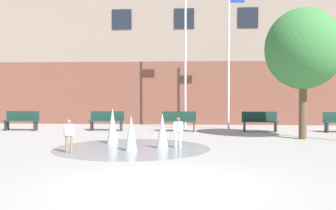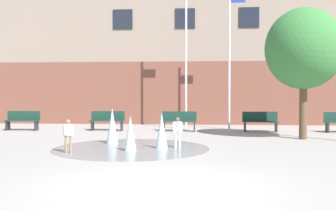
# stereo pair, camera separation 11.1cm
# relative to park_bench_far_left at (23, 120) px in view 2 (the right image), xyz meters

# --- Properties ---
(ground_plane) EXTENTS (100.00, 100.00, 0.00)m
(ground_plane) POSITION_rel_park_bench_far_left_xyz_m (7.54, -10.69, -0.48)
(ground_plane) COLOR gray
(library_building) EXTENTS (36.00, 6.05, 7.85)m
(library_building) POSITION_rel_park_bench_far_left_xyz_m (7.54, 6.99, 3.45)
(library_building) COLOR brown
(library_building) RESTS_ON ground
(splash_fountain) EXTENTS (4.99, 4.99, 1.24)m
(splash_fountain) POSITION_rel_park_bench_far_left_xyz_m (6.19, -5.37, -0.06)
(splash_fountain) COLOR gray
(splash_fountain) RESTS_ON ground
(park_bench_far_left) EXTENTS (1.60, 0.44, 0.91)m
(park_bench_far_left) POSITION_rel_park_bench_far_left_xyz_m (0.00, 0.00, 0.00)
(park_bench_far_left) COLOR #28282D
(park_bench_far_left) RESTS_ON ground
(park_bench_left_of_flagpoles) EXTENTS (1.60, 0.44, 0.91)m
(park_bench_left_of_flagpoles) POSITION_rel_park_bench_far_left_xyz_m (4.02, 0.23, 0.00)
(park_bench_left_of_flagpoles) COLOR #28282D
(park_bench_left_of_flagpoles) RESTS_ON ground
(park_bench_under_left_flagpole) EXTENTS (1.60, 0.44, 0.91)m
(park_bench_under_left_flagpole) POSITION_rel_park_bench_far_left_xyz_m (7.42, 0.14, 0.00)
(park_bench_under_left_flagpole) COLOR #28282D
(park_bench_under_left_flagpole) RESTS_ON ground
(park_bench_center) EXTENTS (1.60, 0.44, 0.91)m
(park_bench_center) POSITION_rel_park_bench_far_left_xyz_m (11.12, 0.25, 0.00)
(park_bench_center) COLOR #28282D
(park_bench_center) RESTS_ON ground
(child_running) EXTENTS (0.31, 0.13, 0.99)m
(child_running) POSITION_rel_park_bench_far_left_xyz_m (4.50, -6.69, 0.10)
(child_running) COLOR #89755B
(child_running) RESTS_ON ground
(child_with_pink_shirt) EXTENTS (0.31, 0.21, 0.99)m
(child_with_pink_shirt) POSITION_rel_park_bench_far_left_xyz_m (7.65, -5.37, 0.10)
(child_with_pink_shirt) COLOR silver
(child_with_pink_shirt) RESTS_ON ground
(flagpole_left) EXTENTS (0.80, 0.10, 7.33)m
(flagpole_left) POSITION_rel_park_bench_far_left_xyz_m (7.72, 1.37, 3.42)
(flagpole_left) COLOR silver
(flagpole_left) RESTS_ON ground
(flagpole_right) EXTENTS (0.80, 0.10, 6.98)m
(flagpole_right) POSITION_rel_park_bench_far_left_xyz_m (9.83, 1.37, 3.25)
(flagpole_right) COLOR silver
(flagpole_right) RESTS_ON ground
(street_tree_near_building) EXTENTS (2.91, 2.91, 5.00)m
(street_tree_near_building) POSITION_rel_park_bench_far_left_xyz_m (12.30, -2.58, 2.96)
(street_tree_near_building) COLOR brown
(street_tree_near_building) RESTS_ON ground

